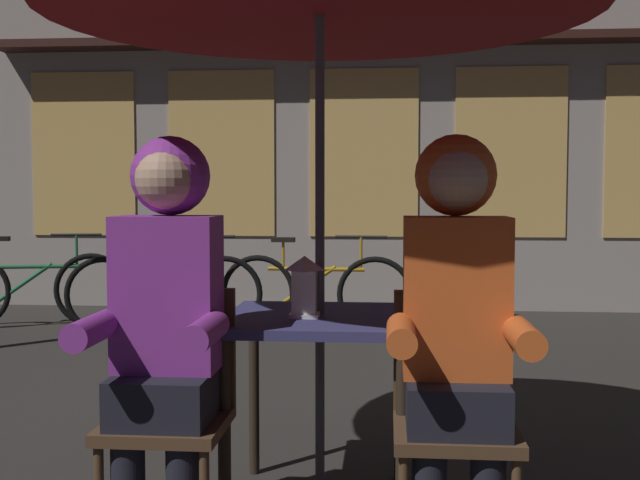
{
  "coord_description": "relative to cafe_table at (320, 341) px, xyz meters",
  "views": [
    {
      "loc": [
        0.26,
        -2.99,
        1.21
      ],
      "look_at": [
        0.0,
        0.0,
        1.03
      ],
      "focal_mm": 44.49,
      "sensor_mm": 36.0,
      "label": 1
    }
  ],
  "objects": [
    {
      "name": "shopfront_building",
      "position": [
        0.74,
        5.4,
        2.45
      ],
      "size": [
        10.0,
        0.93,
        6.2
      ],
      "color": "#9E9389",
      "rests_on": "ground_plane"
    },
    {
      "name": "chair_left",
      "position": [
        -0.48,
        -0.37,
        -0.15
      ],
      "size": [
        0.4,
        0.4,
        0.87
      ],
      "color": "#513823",
      "rests_on": "ground_plane"
    },
    {
      "name": "bicycle_third",
      "position": [
        -0.36,
        3.75,
        -0.29
      ],
      "size": [
        1.68,
        0.14,
        0.84
      ],
      "color": "black",
      "rests_on": "ground_plane"
    },
    {
      "name": "bicycle_nearest",
      "position": [
        -2.89,
        3.75,
        -0.29
      ],
      "size": [
        1.65,
        0.4,
        0.84
      ],
      "color": "black",
      "rests_on": "ground_plane"
    },
    {
      "name": "lantern",
      "position": [
        -0.05,
        -0.06,
        0.22
      ],
      "size": [
        0.11,
        0.11,
        0.23
      ],
      "color": "white",
      "rests_on": "cafe_table"
    },
    {
      "name": "person_left_hooded",
      "position": [
        -0.48,
        -0.43,
        0.21
      ],
      "size": [
        0.45,
        0.56,
        1.4
      ],
      "color": "black",
      "rests_on": "ground_plane"
    },
    {
      "name": "chair_right",
      "position": [
        0.48,
        -0.37,
        -0.15
      ],
      "size": [
        0.4,
        0.4,
        0.87
      ],
      "color": "#513823",
      "rests_on": "ground_plane"
    },
    {
      "name": "cafe_table",
      "position": [
        0.0,
        0.0,
        0.0
      ],
      "size": [
        0.72,
        0.72,
        0.74
      ],
      "color": "navy",
      "rests_on": "ground_plane"
    },
    {
      "name": "person_right_hooded",
      "position": [
        0.48,
        -0.43,
        0.21
      ],
      "size": [
        0.45,
        0.56,
        1.4
      ],
      "color": "black",
      "rests_on": "ground_plane"
    },
    {
      "name": "bicycle_second",
      "position": [
        -1.65,
        3.59,
        -0.29
      ],
      "size": [
        1.66,
        0.34,
        0.84
      ],
      "color": "black",
      "rests_on": "ground_plane"
    }
  ]
}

